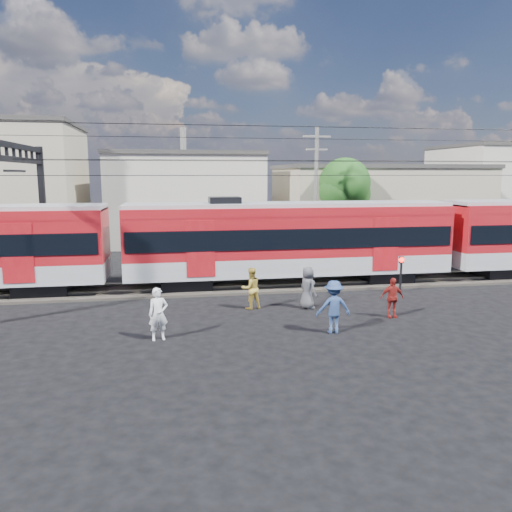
{
  "coord_description": "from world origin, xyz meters",
  "views": [
    {
      "loc": [
        -3.23,
        -16.03,
        5.56
      ],
      "look_at": [
        0.39,
        5.0,
        2.05
      ],
      "focal_mm": 35.0,
      "sensor_mm": 36.0,
      "label": 1
    }
  ],
  "objects_px": {
    "commuter_train": "(293,238)",
    "pedestrian_a": "(158,314)",
    "crossing_signal": "(401,268)",
    "pedestrian_c": "(334,307)"
  },
  "relations": [
    {
      "from": "pedestrian_c",
      "to": "pedestrian_a",
      "type": "bearing_deg",
      "value": -0.18
    },
    {
      "from": "commuter_train",
      "to": "pedestrian_a",
      "type": "height_order",
      "value": "commuter_train"
    },
    {
      "from": "crossing_signal",
      "to": "pedestrian_a",
      "type": "bearing_deg",
      "value": -156.12
    },
    {
      "from": "pedestrian_c",
      "to": "crossing_signal",
      "type": "relative_size",
      "value": 1.08
    },
    {
      "from": "commuter_train",
      "to": "pedestrian_a",
      "type": "relative_size",
      "value": 27.95
    },
    {
      "from": "commuter_train",
      "to": "pedestrian_c",
      "type": "bearing_deg",
      "value": -93.2
    },
    {
      "from": "commuter_train",
      "to": "pedestrian_c",
      "type": "xyz_separation_m",
      "value": [
        -0.43,
        -7.71,
        -1.46
      ]
    },
    {
      "from": "pedestrian_a",
      "to": "pedestrian_c",
      "type": "distance_m",
      "value": 6.08
    },
    {
      "from": "crossing_signal",
      "to": "commuter_train",
      "type": "bearing_deg",
      "value": 151.44
    },
    {
      "from": "pedestrian_a",
      "to": "crossing_signal",
      "type": "distance_m",
      "value": 12.17
    }
  ]
}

